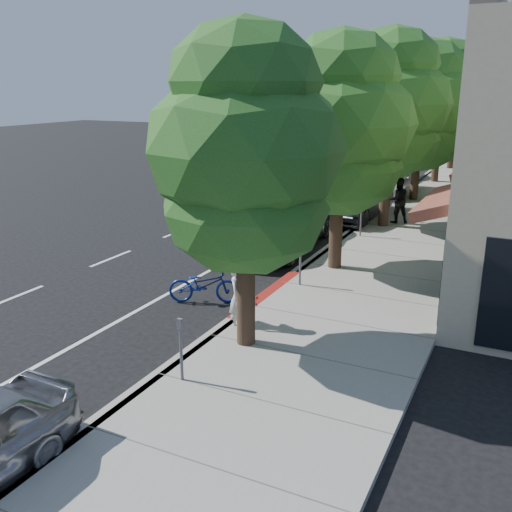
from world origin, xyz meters
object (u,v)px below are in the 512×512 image
Objects in this scene: street_tree_5 at (456,98)px; dark_suv_far at (399,168)px; silver_suv at (272,225)px; white_pickup at (391,181)px; street_tree_0 at (245,154)px; street_tree_3 at (421,107)px; dark_sedan at (357,200)px; bicycle at (204,285)px; pedestrian at (398,200)px; street_tree_2 at (391,106)px; street_tree_4 at (442,95)px; cyclist at (238,297)px; street_tree_1 at (340,127)px.

street_tree_5 is 7.31m from dark_suv_far.
silver_suv is 11.69m from white_pickup.
street_tree_0 is 18.00m from street_tree_3.
dark_sedan is at bearing 73.44° from silver_suv.
bicycle is 1.02× the size of pedestrian.
street_tree_3 reaches higher than street_tree_0.
street_tree_4 reaches higher than street_tree_2.
dark_suv_far is at bearing 97.83° from white_pickup.
street_tree_4 reaches higher than silver_suv.
pedestrian reaches higher than bicycle.
silver_suv is 5.79m from dark_sedan.
white_pickup is at bearing -105.97° from street_tree_4.
street_tree_5 is at bearing 90.00° from street_tree_2.
pedestrian is (0.37, 12.74, -3.18)m from street_tree_0.
bicycle is 5.55m from silver_suv.
silver_suv is (-2.81, -16.50, -4.15)m from street_tree_4.
street_tree_2 reaches higher than street_tree_0.
pedestrian is (1.02, 11.88, 0.26)m from cyclist.
street_tree_4 is 1.54× the size of dark_sedan.
dark_sedan is at bearing -97.59° from street_tree_4.
dark_suv_far is (-0.72, 11.12, -0.11)m from dark_sedan.
street_tree_0 is at bearing -155.57° from bicycle.
bicycle is (-1.61, 1.12, -0.31)m from cyclist.
pedestrian reaches higher than dark_suv_far.
street_tree_5 reaches higher than dark_sedan.
bicycle is at bearing -87.29° from silver_suv.
street_tree_0 is 1.31× the size of dark_sedan.
street_tree_2 reaches higher than pedestrian.
pedestrian reaches higher than white_pickup.
bicycle is at bearing 45.53° from cyclist.
street_tree_5 is 28.42m from bicycle.
street_tree_1 reaches higher than dark_sedan.
street_tree_1 is 0.93× the size of street_tree_3.
street_tree_0 is at bearing -90.00° from street_tree_3.
silver_suv is 1.37× the size of dark_suv_far.
street_tree_4 is (-0.00, 24.00, 0.74)m from street_tree_0.
street_tree_4 is 5.00× the size of cyclist.
bicycle is at bearing -92.70° from dark_sedan.
street_tree_4 is at bearing 83.87° from dark_sedan.
street_tree_2 is at bearing -36.97° from bicycle.
street_tree_5 is at bearing 86.55° from dark_sedan.
white_pickup is at bearing -27.14° from bicycle.
white_pickup is (0.05, 5.98, -0.08)m from dark_sedan.
street_tree_2 reaches higher than silver_suv.
cyclist reaches higher than bicycle.
street_tree_1 is 4.42× the size of cyclist.
street_tree_4 is (0.00, 12.00, 0.22)m from street_tree_2.
silver_suv is at bearing -99.66° from street_tree_4.
street_tree_2 is at bearing 90.00° from street_tree_1.
street_tree_1 is 13.67m from white_pickup.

